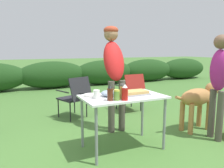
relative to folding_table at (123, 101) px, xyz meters
name	(u,v)px	position (x,y,z in m)	size (l,w,h in m)	color
ground_plane	(123,148)	(0.00, 0.00, -0.66)	(60.00, 60.00, 0.00)	#477533
shrub_hedge	(53,75)	(0.00, 5.29, -0.19)	(14.40, 0.90, 0.94)	#1E4219
folding_table	(123,101)	(0.00, 0.00, 0.00)	(1.10, 0.64, 0.74)	white
food_tray	(134,93)	(0.17, 0.00, 0.10)	(0.41, 0.24, 0.06)	#9E9EA3
plate_stack	(92,95)	(-0.39, 0.16, 0.09)	(0.21, 0.21, 0.02)	white
mixing_bowl	(109,93)	(-0.18, 0.05, 0.12)	(0.22, 0.22, 0.08)	#99B2CC
paper_cup_stack	(96,94)	(-0.38, -0.01, 0.13)	(0.08, 0.08, 0.11)	white
relish_jar	(117,95)	(-0.19, -0.19, 0.14)	(0.08, 0.08, 0.13)	olive
spice_jar	(122,92)	(-0.10, -0.16, 0.17)	(0.06, 0.06, 0.19)	#B2893D
ketchup_bottle	(125,93)	(-0.10, -0.23, 0.17)	(0.08, 0.08, 0.20)	red
bbq_sauce_bottle	(110,93)	(-0.27, -0.17, 0.17)	(0.07, 0.07, 0.19)	#562314
standing_person_in_red_jacket	(114,64)	(0.21, 0.74, 0.45)	(0.37, 0.51, 1.74)	#4C473D
standing_person_in_olive_jacket	(219,77)	(1.42, -0.31, 0.30)	(0.27, 0.34, 1.56)	#4C473D
dog	(199,99)	(1.49, 0.10, -0.13)	(1.04, 0.34, 0.78)	#B27A42
camp_chair_green_behind_table	(131,90)	(1.03, 1.56, -0.20)	(0.49, 0.60, 0.83)	maroon
camp_chair_near_hedge	(76,95)	(-0.22, 1.56, -0.20)	(0.65, 0.72, 0.83)	#232328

